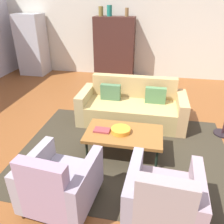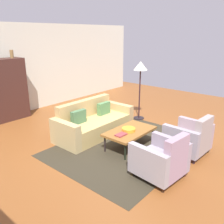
# 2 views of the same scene
# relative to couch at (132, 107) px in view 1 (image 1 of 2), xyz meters

# --- Properties ---
(ground_plane) EXTENTS (11.51, 11.51, 0.00)m
(ground_plane) POSITION_rel_couch_xyz_m (0.32, -0.69, -0.29)
(ground_plane) COLOR brown
(wall_back) EXTENTS (9.59, 0.12, 2.80)m
(wall_back) POSITION_rel_couch_xyz_m (0.32, 3.07, 1.11)
(wall_back) COLOR beige
(wall_back) RESTS_ON ground
(area_rug) EXTENTS (3.40, 2.60, 0.01)m
(area_rug) POSITION_rel_couch_xyz_m (0.00, -1.14, -0.28)
(area_rug) COLOR #332D20
(area_rug) RESTS_ON ground
(couch) EXTENTS (2.10, 0.90, 0.86)m
(couch) POSITION_rel_couch_xyz_m (0.00, 0.00, 0.00)
(couch) COLOR tan
(couch) RESTS_ON ground
(coffee_table) EXTENTS (1.20, 0.70, 0.42)m
(coffee_table) POSITION_rel_couch_xyz_m (0.00, -1.19, 0.09)
(coffee_table) COLOR black
(coffee_table) RESTS_ON ground
(armchair_left) EXTENTS (0.88, 0.88, 0.88)m
(armchair_left) POSITION_rel_couch_xyz_m (-0.61, -2.35, 0.06)
(armchair_left) COLOR #332613
(armchair_left) RESTS_ON ground
(armchair_right) EXTENTS (0.84, 0.84, 0.88)m
(armchair_right) POSITION_rel_couch_xyz_m (0.60, -2.35, 0.06)
(armchair_right) COLOR #34281C
(armchair_right) RESTS_ON ground
(fruit_bowl) EXTENTS (0.31, 0.31, 0.07)m
(fruit_bowl) POSITION_rel_couch_xyz_m (-0.05, -1.19, 0.16)
(fruit_bowl) COLOR orange
(fruit_bowl) RESTS_ON coffee_table
(book_stack) EXTENTS (0.26, 0.17, 0.03)m
(book_stack) POSITION_rel_couch_xyz_m (-0.35, -1.21, 0.14)
(book_stack) COLOR brown
(book_stack) RESTS_ON coffee_table
(cabinet) EXTENTS (1.20, 0.51, 1.80)m
(cabinet) POSITION_rel_couch_xyz_m (-0.87, 2.73, 0.61)
(cabinet) COLOR #40221D
(cabinet) RESTS_ON ground
(vase_tall) EXTENTS (0.14, 0.14, 0.26)m
(vase_tall) POSITION_rel_couch_xyz_m (-1.27, 2.72, 1.64)
(vase_tall) COLOR olive
(vase_tall) RESTS_ON cabinet
(vase_round) EXTENTS (0.15, 0.15, 0.29)m
(vase_round) POSITION_rel_couch_xyz_m (-1.02, 2.72, 1.66)
(vase_round) COLOR #1D7865
(vase_round) RESTS_ON cabinet
(vase_small) EXTENTS (0.10, 0.10, 0.23)m
(vase_small) POSITION_rel_couch_xyz_m (-0.52, 2.72, 1.63)
(vase_small) COLOR olive
(vase_small) RESTS_ON cabinet
(refrigerator) EXTENTS (0.80, 0.73, 1.85)m
(refrigerator) POSITION_rel_couch_xyz_m (-3.53, 2.62, 0.64)
(refrigerator) COLOR #B7BABF
(refrigerator) RESTS_ON ground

